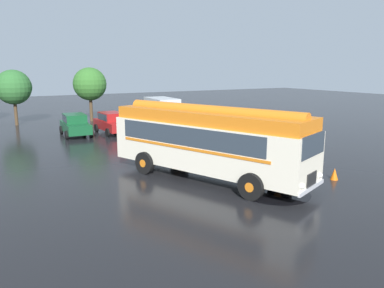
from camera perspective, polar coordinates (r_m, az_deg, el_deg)
ground_plane at (r=18.36m, az=4.82°, el=-4.82°), size 120.00×120.00×0.00m
vintage_bus at (r=17.42m, az=2.46°, el=0.73°), size 6.02×10.28×3.49m
car_near_left at (r=30.26m, az=-17.37°, el=2.83°), size 2.08×4.26×1.66m
car_mid_left at (r=30.67m, az=-12.09°, el=3.21°), size 2.16×4.30×1.66m
car_mid_right at (r=32.50m, az=-8.07°, el=3.81°), size 2.30×4.36×1.66m
box_van at (r=33.27m, az=-4.13°, el=4.97°), size 2.50×5.84×2.50m
tree_left_of_centre at (r=37.57m, az=-25.37°, el=7.82°), size 3.16×3.11×5.01m
tree_centre at (r=37.93m, az=-15.30°, el=8.80°), size 3.17×3.17×5.20m
traffic_cone at (r=18.83m, az=20.88°, el=-4.27°), size 0.36×0.36×0.55m
puddle_patch at (r=16.17m, az=12.58°, el=-7.34°), size 2.90×2.90×0.01m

